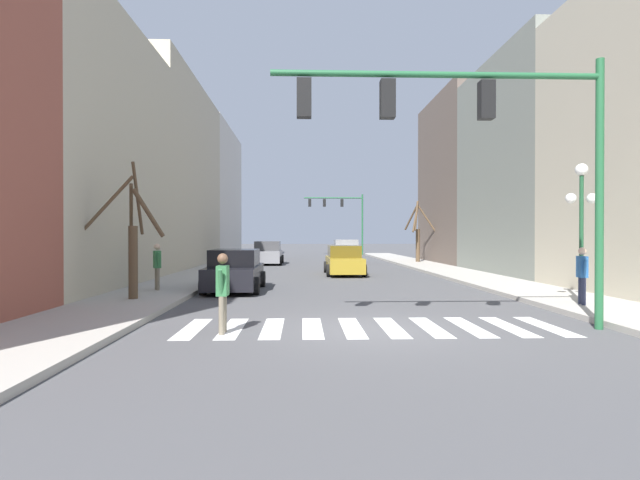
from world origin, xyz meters
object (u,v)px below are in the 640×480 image
object	(u,v)px
pedestrian_near_right_corner	(582,271)
street_tree_right_mid	(418,232)
traffic_signal_near	(476,126)
street_lamp_right_corner	(581,204)
car_driving_toward_lane	(235,271)
pedestrian_crossing_street	(223,286)
street_tree_left_mid	(133,241)
traffic_signal_far	(341,210)
car_at_intersection	(346,252)
car_parked_left_near	(344,261)
pedestrian_on_right_sidewalk	(157,262)
car_parked_left_mid	(268,253)

from	to	relation	value
pedestrian_near_right_corner	street_tree_right_mid	world-z (taller)	street_tree_right_mid
traffic_signal_near	street_lamp_right_corner	xyz separation A→B (m)	(4.40, 3.52, -1.47)
car_driving_toward_lane	pedestrian_crossing_street	distance (m)	8.45
traffic_signal_near	car_driving_toward_lane	size ratio (longest dim) A/B	1.64
street_lamp_right_corner	pedestrian_near_right_corner	size ratio (longest dim) A/B	2.52
traffic_signal_near	pedestrian_near_right_corner	size ratio (longest dim) A/B	4.60
street_lamp_right_corner	street_tree_left_mid	xyz separation A→B (m)	(-13.52, 1.28, -1.11)
traffic_signal_far	car_at_intersection	xyz separation A→B (m)	(-1.00, -17.06, -4.09)
car_driving_toward_lane	street_tree_right_mid	bearing A→B (deg)	-32.09
traffic_signal_far	street_tree_right_mid	xyz separation A→B (m)	(4.34, -17.59, -2.58)
car_parked_left_near	car_at_intersection	size ratio (longest dim) A/B	1.10
pedestrian_near_right_corner	traffic_signal_near	bearing A→B (deg)	-42.95
traffic_signal_far	car_driving_toward_lane	xyz separation A→B (m)	(-6.87, -35.48, -4.19)
pedestrian_on_right_sidewalk	street_tree_left_mid	size ratio (longest dim) A/B	0.39
car_parked_left_near	street_tree_right_mid	world-z (taller)	street_tree_right_mid
pedestrian_near_right_corner	car_driving_toward_lane	bearing A→B (deg)	-105.36
car_parked_left_mid	street_tree_left_mid	world-z (taller)	street_tree_left_mid
traffic_signal_near	car_parked_left_mid	xyz separation A→B (m)	(-6.37, 25.90, -3.72)
car_at_intersection	car_parked_left_mid	size ratio (longest dim) A/B	0.91
traffic_signal_far	traffic_signal_near	bearing A→B (deg)	-90.60
car_driving_toward_lane	pedestrian_crossing_street	world-z (taller)	pedestrian_crossing_street
traffic_signal_far	pedestrian_near_right_corner	xyz separation A→B (m)	(3.59, -40.84, -3.82)
pedestrian_on_right_sidewalk	street_tree_right_mid	distance (m)	23.49
street_tree_left_mid	street_tree_right_mid	distance (m)	25.45
car_parked_left_mid	pedestrian_near_right_corner	bearing A→B (deg)	-155.68
street_lamp_right_corner	street_tree_left_mid	size ratio (longest dim) A/B	0.96
car_parked_left_mid	street_lamp_right_corner	bearing A→B (deg)	-154.32
street_tree_left_mid	pedestrian_on_right_sidewalk	bearing A→B (deg)	88.37
car_at_intersection	pedestrian_crossing_street	size ratio (longest dim) A/B	2.55
street_tree_left_mid	pedestrian_crossing_street	bearing A→B (deg)	-54.40
car_parked_left_near	pedestrian_near_right_corner	world-z (taller)	pedestrian_near_right_corner
car_at_intersection	pedestrian_on_right_sidewalk	world-z (taller)	same
car_at_intersection	car_driving_toward_lane	xyz separation A→B (m)	(-5.87, -18.43, -0.10)
car_parked_left_mid	pedestrian_near_right_corner	world-z (taller)	pedestrian_near_right_corner
street_tree_left_mid	street_tree_right_mid	size ratio (longest dim) A/B	0.93
street_lamp_right_corner	traffic_signal_near	bearing A→B (deg)	-141.28
street_tree_right_mid	car_at_intersection	bearing A→B (deg)	174.26
car_parked_left_near	car_driving_toward_lane	world-z (taller)	same
car_at_intersection	pedestrian_on_right_sidewalk	bearing A→B (deg)	156.39
traffic_signal_far	street_lamp_right_corner	size ratio (longest dim) A/B	1.63
street_tree_right_mid	pedestrian_on_right_sidewalk	bearing A→B (deg)	-126.21
pedestrian_near_right_corner	car_parked_left_near	bearing A→B (deg)	-144.83
car_at_intersection	pedestrian_near_right_corner	world-z (taller)	car_at_intersection
traffic_signal_far	street_tree_right_mid	size ratio (longest dim) A/B	1.46
traffic_signal_near	pedestrian_crossing_street	world-z (taller)	traffic_signal_near
car_parked_left_mid	street_tree_left_mid	distance (m)	21.31
car_parked_left_mid	pedestrian_crossing_street	bearing A→B (deg)	-178.22
street_lamp_right_corner	street_tree_right_mid	world-z (taller)	street_tree_right_mid
pedestrian_near_right_corner	street_tree_left_mid	xyz separation A→B (m)	(-13.17, 1.94, 0.83)
pedestrian_crossing_street	car_at_intersection	bearing A→B (deg)	-9.74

